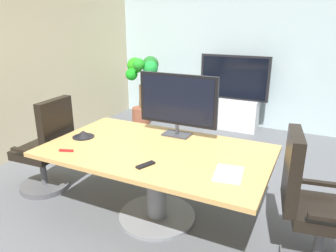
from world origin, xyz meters
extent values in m
plane|color=#515459|center=(0.00, 0.00, 0.00)|extent=(7.73, 7.73, 0.00)
cube|color=#9EB2B7|center=(0.00, 3.36, 1.34)|extent=(5.22, 0.10, 2.67)
cube|color=#B2894C|center=(-0.09, 0.00, 0.72)|extent=(2.08, 1.21, 0.04)
cylinder|color=slate|center=(-0.09, 0.00, 0.35)|extent=(0.20, 0.20, 0.70)
cylinder|color=slate|center=(-0.09, 0.00, 0.01)|extent=(0.76, 0.76, 0.03)
cylinder|color=#4C4C51|center=(-1.54, -0.07, 0.03)|extent=(0.56, 0.56, 0.06)
cylinder|color=#4C4C51|center=(-1.54, -0.07, 0.24)|extent=(0.07, 0.07, 0.36)
cube|color=black|center=(-1.54, -0.07, 0.46)|extent=(0.51, 0.51, 0.10)
cube|color=black|center=(-1.27, -0.05, 0.79)|extent=(0.12, 0.46, 0.60)
cube|color=black|center=(-1.53, 0.20, 0.58)|extent=(0.28, 0.07, 0.03)
cube|color=black|center=(-1.50, -0.32, 0.58)|extent=(0.28, 0.07, 0.03)
cylinder|color=#4C4C51|center=(1.37, 0.03, 0.24)|extent=(0.07, 0.07, 0.36)
cube|color=black|center=(1.37, 0.03, 0.46)|extent=(0.55, 0.55, 0.10)
cube|color=black|center=(1.10, -0.02, 0.79)|extent=(0.16, 0.46, 0.60)
cube|color=black|center=(1.39, -0.23, 0.58)|extent=(0.28, 0.10, 0.03)
cube|color=black|center=(1.30, 0.28, 0.58)|extent=(0.28, 0.10, 0.03)
cube|color=#333338|center=(-0.07, 0.42, 0.74)|extent=(0.28, 0.18, 0.02)
cylinder|color=#333338|center=(-0.07, 0.42, 0.80)|extent=(0.04, 0.04, 0.10)
cube|color=black|center=(-0.07, 0.44, 1.11)|extent=(0.84, 0.04, 0.52)
cube|color=black|center=(-0.07, 0.42, 1.11)|extent=(0.77, 0.01, 0.47)
cube|color=#B7BABC|center=(-0.16, 3.01, 0.28)|extent=(0.90, 0.36, 0.55)
cube|color=black|center=(-0.16, 2.99, 0.93)|extent=(1.20, 0.06, 0.76)
cube|color=black|center=(-0.16, 2.96, 0.93)|extent=(1.12, 0.01, 0.69)
cylinder|color=brown|center=(-1.79, 2.56, 0.15)|extent=(0.34, 0.34, 0.30)
cylinder|color=brown|center=(-1.79, 2.56, 0.52)|extent=(0.05, 0.05, 0.44)
sphere|color=#1B8B31|center=(-1.55, 2.53, 1.06)|extent=(0.27, 0.27, 0.27)
sphere|color=#1E6122|center=(-1.67, 2.74, 1.10)|extent=(0.30, 0.30, 0.30)
sphere|color=#279017|center=(-1.98, 2.70, 1.06)|extent=(0.30, 0.30, 0.30)
sphere|color=#16951A|center=(-1.92, 2.48, 0.93)|extent=(0.22, 0.22, 0.22)
sphere|color=#1F9420|center=(-1.70, 2.38, 1.14)|extent=(0.21, 0.21, 0.21)
cone|color=black|center=(-0.90, -0.05, 0.77)|extent=(0.19, 0.19, 0.07)
cylinder|color=black|center=(-0.90, -0.05, 0.74)|extent=(0.22, 0.22, 0.01)
cube|color=black|center=(0.01, -0.36, 0.75)|extent=(0.11, 0.18, 0.02)
cube|color=red|center=(-0.79, -0.42, 0.75)|extent=(0.13, 0.06, 0.02)
cube|color=white|center=(0.66, -0.20, 0.74)|extent=(0.25, 0.33, 0.01)
camera|label=1|loc=(1.21, -2.39, 1.88)|focal=33.83mm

